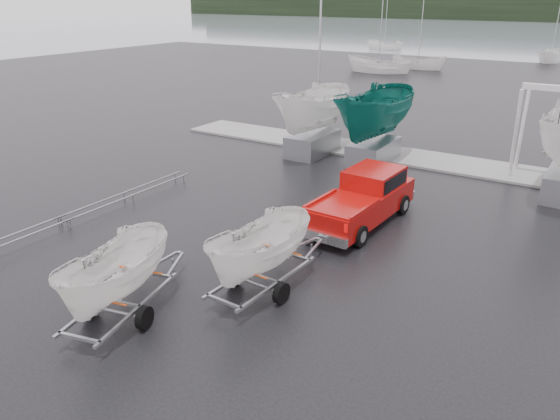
% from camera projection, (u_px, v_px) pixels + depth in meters
% --- Properties ---
extents(ground_plane, '(120.00, 120.00, 0.00)m').
position_uv_depth(ground_plane, '(315.00, 270.00, 16.38)').
color(ground_plane, black).
rests_on(ground_plane, ground).
extents(dock, '(30.00, 3.00, 0.12)m').
position_uv_depth(dock, '(445.00, 163.00, 26.54)').
color(dock, gray).
rests_on(dock, ground).
extents(pickup_truck, '(2.19, 5.50, 1.80)m').
position_uv_depth(pickup_truck, '(365.00, 196.00, 19.55)').
color(pickup_truck, '#9D0B08').
rests_on(pickup_truck, ground).
extents(trailer_hitched, '(1.80, 3.65, 4.58)m').
position_uv_depth(trailer_hitched, '(261.00, 208.00, 14.26)').
color(trailer_hitched, gray).
rests_on(trailer_hitched, ground).
extents(trailer_parked, '(1.97, 3.77, 4.56)m').
position_uv_depth(trailer_parked, '(112.00, 229.00, 13.01)').
color(trailer_parked, gray).
rests_on(trailer_parked, ground).
extents(boat_hoist, '(3.30, 2.18, 4.12)m').
position_uv_depth(boat_hoist, '(559.00, 120.00, 23.27)').
color(boat_hoist, silver).
rests_on(boat_hoist, ground).
extents(keelboat_0, '(2.34, 3.20, 10.51)m').
position_uv_depth(keelboat_0, '(314.00, 81.00, 26.75)').
color(keelboat_0, gray).
rests_on(keelboat_0, ground).
extents(keelboat_1, '(2.54, 3.20, 7.86)m').
position_uv_depth(keelboat_1, '(378.00, 79.00, 25.15)').
color(keelboat_1, gray).
rests_on(keelboat_1, ground).
extents(mast_rack_0, '(0.56, 6.50, 0.06)m').
position_uv_depth(mast_rack_0, '(128.00, 194.00, 21.53)').
color(mast_rack_0, gray).
rests_on(mast_rack_0, ground).
extents(moored_boat_0, '(2.97, 2.91, 11.42)m').
position_uv_depth(moored_boat_0, '(378.00, 73.00, 56.83)').
color(moored_boat_0, white).
rests_on(moored_boat_0, ground).
extents(moored_boat_1, '(2.52, 2.46, 11.10)m').
position_uv_depth(moored_boat_1, '(418.00, 69.00, 59.79)').
color(moored_boat_1, white).
rests_on(moored_boat_1, ground).
extents(moored_boat_4, '(2.21, 2.15, 10.83)m').
position_uv_depth(moored_boat_4, '(384.00, 50.00, 80.10)').
color(moored_boat_4, white).
rests_on(moored_boat_4, ground).
extents(moored_boat_5, '(2.69, 2.75, 11.22)m').
position_uv_depth(moored_boat_5, '(550.00, 62.00, 65.66)').
color(moored_boat_5, white).
rests_on(moored_boat_5, ground).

